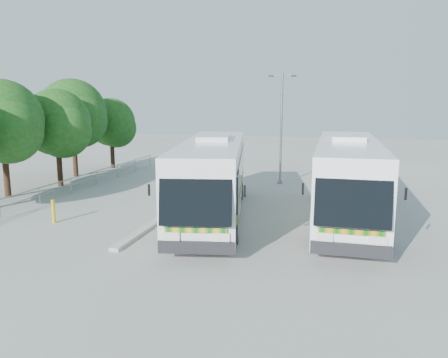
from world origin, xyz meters
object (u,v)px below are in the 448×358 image
(tree_far_c, at_px, (58,123))
(lamppost, at_px, (281,123))
(tree_far_d, at_px, (73,113))
(coach_main, at_px, (213,175))
(coach_adjacent, at_px, (347,176))
(bollard, at_px, (53,211))
(tree_far_b, at_px, (3,120))
(tree_far_e, at_px, (112,122))

(tree_far_c, relative_size, lamppost, 0.86)
(tree_far_d, relative_size, coach_main, 0.53)
(tree_far_d, height_order, coach_adjacent, tree_far_d)
(lamppost, distance_m, bollard, 15.96)
(tree_far_c, relative_size, coach_main, 0.47)
(coach_adjacent, bearing_deg, tree_far_d, 159.26)
(tree_far_b, xyz_separation_m, tree_far_d, (-0.30, 7.60, 0.25))
(coach_adjacent, bearing_deg, coach_main, -169.16)
(tree_far_e, bearing_deg, coach_adjacent, -32.05)
(tree_far_b, relative_size, tree_far_e, 1.17)
(tree_far_b, relative_size, coach_main, 0.50)
(tree_far_c, bearing_deg, tree_far_d, 107.83)
(tree_far_c, bearing_deg, coach_main, -22.36)
(tree_far_d, relative_size, bollard, 6.58)
(tree_far_d, bearing_deg, tree_far_e, 81.37)
(tree_far_b, relative_size, tree_far_d, 0.95)
(coach_main, bearing_deg, lamppost, 66.19)
(coach_adjacent, bearing_deg, tree_far_e, 147.80)
(tree_far_d, height_order, bollard, tree_far_d)
(lamppost, bearing_deg, coach_adjacent, -65.09)
(tree_far_e, bearing_deg, lamppost, -14.15)
(tree_far_b, relative_size, coach_adjacent, 0.51)
(tree_far_c, xyz_separation_m, bollard, (5.11, -8.08, -3.70))
(tree_far_b, relative_size, tree_far_c, 1.07)
(tree_far_b, distance_m, bollard, 8.35)
(tree_far_e, height_order, coach_main, tree_far_e)
(tree_far_b, height_order, tree_far_e, tree_far_b)
(tree_far_d, xyz_separation_m, coach_main, (13.24, -8.66, -2.76))
(tree_far_c, distance_m, lamppost, 14.96)
(tree_far_c, distance_m, tree_far_d, 3.93)
(lamppost, relative_size, bollard, 6.78)
(bollard, bearing_deg, tree_far_b, 145.14)
(tree_far_b, relative_size, lamppost, 0.92)
(tree_far_d, distance_m, coach_adjacent, 21.22)
(tree_far_b, xyz_separation_m, lamppost, (15.17, 8.37, -0.39))
(tree_far_d, height_order, coach_main, tree_far_d)
(tree_far_c, distance_m, coach_adjacent, 19.00)
(tree_far_d, relative_size, lamppost, 0.97)
(tree_far_e, height_order, bollard, tree_far_e)
(tree_far_d, xyz_separation_m, tree_far_e, (0.68, 4.50, -0.93))
(tree_far_d, distance_m, bollard, 14.03)
(tree_far_d, bearing_deg, lamppost, 2.87)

